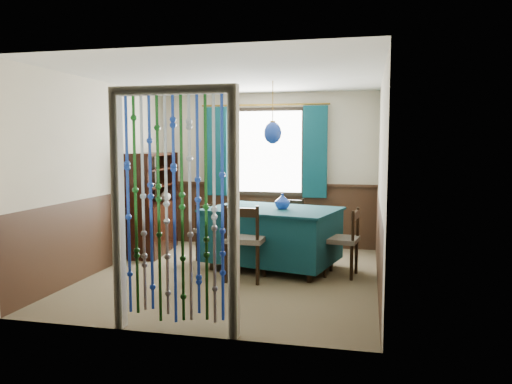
% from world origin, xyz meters
% --- Properties ---
extents(floor, '(4.00, 4.00, 0.00)m').
position_xyz_m(floor, '(0.00, 0.00, 0.00)').
color(floor, brown).
rests_on(floor, ground).
extents(ceiling, '(4.00, 4.00, 0.00)m').
position_xyz_m(ceiling, '(0.00, 0.00, 2.50)').
color(ceiling, silver).
rests_on(ceiling, ground).
extents(wall_back, '(3.60, 0.00, 3.60)m').
position_xyz_m(wall_back, '(0.00, 2.00, 1.25)').
color(wall_back, '#C1B79E').
rests_on(wall_back, ground).
extents(wall_front, '(3.60, 0.00, 3.60)m').
position_xyz_m(wall_front, '(0.00, -2.00, 1.25)').
color(wall_front, '#C1B79E').
rests_on(wall_front, ground).
extents(wall_left, '(0.00, 4.00, 4.00)m').
position_xyz_m(wall_left, '(-1.80, 0.00, 1.25)').
color(wall_left, '#C1B79E').
rests_on(wall_left, ground).
extents(wall_right, '(0.00, 4.00, 4.00)m').
position_xyz_m(wall_right, '(1.80, 0.00, 1.25)').
color(wall_right, '#C1B79E').
rests_on(wall_right, ground).
extents(wainscot_back, '(3.60, 0.00, 3.60)m').
position_xyz_m(wainscot_back, '(0.00, 1.99, 0.50)').
color(wainscot_back, '#382215').
rests_on(wainscot_back, ground).
extents(wainscot_front, '(3.60, 0.00, 3.60)m').
position_xyz_m(wainscot_front, '(0.00, -1.99, 0.50)').
color(wainscot_front, '#382215').
rests_on(wainscot_front, ground).
extents(wainscot_left, '(0.00, 4.00, 4.00)m').
position_xyz_m(wainscot_left, '(-1.79, 0.00, 0.50)').
color(wainscot_left, '#382215').
rests_on(wainscot_left, ground).
extents(wainscot_right, '(0.00, 4.00, 4.00)m').
position_xyz_m(wainscot_right, '(1.79, 0.00, 0.50)').
color(wainscot_right, '#382215').
rests_on(wainscot_right, ground).
extents(window, '(1.32, 0.12, 1.42)m').
position_xyz_m(window, '(0.00, 1.95, 1.55)').
color(window, black).
rests_on(window, wall_back).
extents(doorway, '(1.16, 0.12, 2.18)m').
position_xyz_m(doorway, '(0.00, -1.94, 1.05)').
color(doorway, silver).
rests_on(doorway, ground).
extents(dining_table, '(1.92, 1.53, 0.82)m').
position_xyz_m(dining_table, '(0.41, 0.50, 0.47)').
color(dining_table, '#0B333C').
rests_on(dining_table, floor).
extents(chair_near, '(0.48, 0.46, 0.96)m').
position_xyz_m(chair_near, '(0.19, -0.17, 0.51)').
color(chair_near, black).
rests_on(chair_near, floor).
extents(chair_far, '(0.50, 0.49, 0.88)m').
position_xyz_m(chair_far, '(0.51, 1.17, 0.47)').
color(chair_far, black).
rests_on(chair_far, floor).
extents(chair_left, '(0.53, 0.54, 0.82)m').
position_xyz_m(chair_left, '(-0.55, 0.76, 0.44)').
color(chair_left, black).
rests_on(chair_left, floor).
extents(chair_right, '(0.47, 0.48, 0.87)m').
position_xyz_m(chair_right, '(1.36, 0.32, 0.46)').
color(chair_right, black).
rests_on(chair_right, floor).
extents(sideboard, '(0.52, 1.21, 1.54)m').
position_xyz_m(sideboard, '(-1.58, 1.06, 0.55)').
color(sideboard, black).
rests_on(sideboard, floor).
extents(pendant_lamp, '(0.23, 0.23, 0.82)m').
position_xyz_m(pendant_lamp, '(0.41, 0.50, 1.83)').
color(pendant_lamp, olive).
rests_on(pendant_lamp, ceiling).
extents(vase_table, '(0.23, 0.23, 0.19)m').
position_xyz_m(vase_table, '(0.55, 0.47, 0.91)').
color(vase_table, '#16379D').
rests_on(vase_table, dining_table).
extents(bowl_shelf, '(0.25, 0.25, 0.05)m').
position_xyz_m(bowl_shelf, '(-1.52, 0.75, 1.08)').
color(bowl_shelf, beige).
rests_on(bowl_shelf, sideboard).
extents(vase_sideboard, '(0.25, 0.25, 0.21)m').
position_xyz_m(vase_sideboard, '(-1.52, 1.39, 0.87)').
color(vase_sideboard, beige).
rests_on(vase_sideboard, sideboard).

